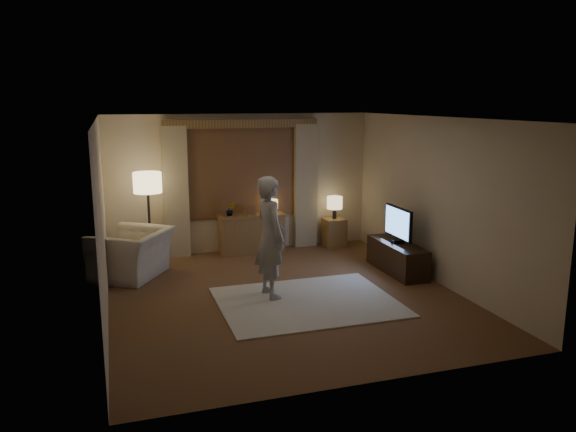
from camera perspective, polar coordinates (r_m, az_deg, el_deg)
name	(u,v)px	position (r m, az deg, el deg)	size (l,w,h in m)	color
room	(275,202)	(8.51, -1.33, 1.46)	(5.04, 5.54, 2.64)	brown
rug	(307,302)	(8.14, 1.97, -8.71)	(2.50, 2.00, 0.02)	beige
sideboard	(252,235)	(10.64, -3.69, -1.89)	(1.20, 0.40, 0.70)	brown
picture_frame	(252,211)	(10.54, -3.72, 0.49)	(0.16, 0.02, 0.20)	brown
plant	(231,210)	(10.44, -5.86, 0.63)	(0.17, 0.13, 0.30)	#999999
table_lamp_sideboard	(272,205)	(10.62, -1.63, 1.13)	(0.22, 0.22, 0.30)	black
floor_lamp	(148,188)	(9.85, -14.07, 2.80)	(0.48, 0.48, 1.65)	black
armchair	(132,254)	(9.51, -15.59, -3.73)	(1.19, 1.04, 0.77)	beige
side_table	(334,233)	(11.11, 4.71, -1.69)	(0.40, 0.40, 0.56)	brown
table_lamp_side	(335,203)	(10.99, 4.76, 1.30)	(0.30, 0.30, 0.44)	black
tv_stand	(397,258)	(9.63, 11.00, -4.16)	(0.45, 1.40, 0.50)	black
tv	(398,223)	(9.48, 11.13, -0.75)	(0.21, 0.85, 0.61)	black
person	(270,237)	(8.11, -1.81, -2.14)	(0.65, 0.42, 1.78)	#B7B2A9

